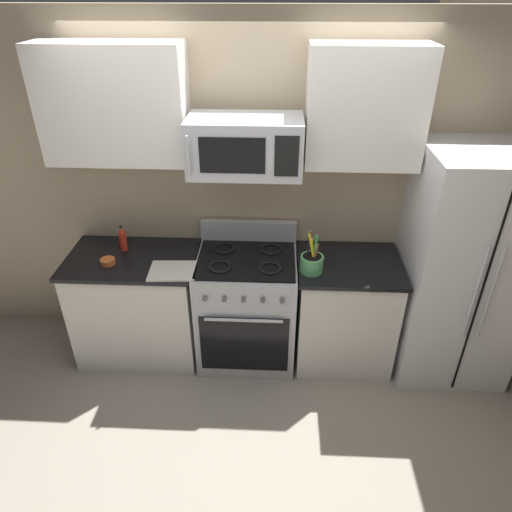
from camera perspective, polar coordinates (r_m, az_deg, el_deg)
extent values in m
plane|color=gray|center=(3.56, -1.83, -19.45)|extent=(16.00, 16.00, 0.00)
cube|color=tan|center=(3.67, -0.86, 7.92)|extent=(8.00, 0.10, 2.60)
cube|color=silver|center=(3.92, -14.21, -6.04)|extent=(0.95, 0.61, 0.88)
cube|color=black|center=(3.67, -15.11, -0.37)|extent=(0.99, 0.65, 0.03)
cube|color=#B2B5BA|center=(3.76, -1.12, -6.43)|extent=(0.76, 0.65, 0.91)
cube|color=black|center=(3.57, -1.45, -10.83)|extent=(0.67, 0.01, 0.51)
cylinder|color=#B2B5BA|center=(3.38, -1.54, -7.92)|extent=(0.57, 0.02, 0.02)
cube|color=black|center=(3.50, -1.20, -0.43)|extent=(0.73, 0.59, 0.02)
cube|color=#B2B5BA|center=(3.71, -0.92, 3.05)|extent=(0.76, 0.06, 0.18)
torus|color=black|center=(3.39, -4.43, -1.33)|extent=(0.17, 0.17, 0.02)
torus|color=black|center=(3.37, 1.74, -1.50)|extent=(0.17, 0.17, 0.02)
torus|color=black|center=(3.62, -3.95, 1.00)|extent=(0.17, 0.17, 0.02)
torus|color=black|center=(3.60, 1.83, 0.87)|extent=(0.17, 0.17, 0.02)
cylinder|color=#4C4C51|center=(3.32, -6.30, -5.23)|extent=(0.04, 0.02, 0.04)
cylinder|color=#4C4C51|center=(3.30, -3.94, -5.32)|extent=(0.04, 0.02, 0.04)
cylinder|color=#4C4C51|center=(3.29, -1.56, -5.39)|extent=(0.04, 0.02, 0.04)
cylinder|color=#4C4C51|center=(3.28, 0.83, -5.46)|extent=(0.04, 0.02, 0.04)
cylinder|color=#4C4C51|center=(3.28, 3.23, -5.52)|extent=(0.04, 0.02, 0.04)
cube|color=silver|center=(3.81, 10.76, -6.83)|extent=(0.74, 0.61, 0.88)
cube|color=black|center=(3.55, 11.47, -1.04)|extent=(0.78, 0.65, 0.03)
cube|color=silver|center=(3.75, 23.99, -1.34)|extent=(0.82, 0.72, 1.80)
cube|color=black|center=(3.47, 25.82, -4.58)|extent=(0.01, 0.01, 1.71)
cylinder|color=#B2B5BA|center=(3.41, 25.37, -4.22)|extent=(0.02, 0.02, 0.72)
cylinder|color=#B2B5BA|center=(3.45, 26.90, -4.21)|extent=(0.02, 0.02, 0.72)
cube|color=#B2B5BA|center=(3.16, -1.34, 13.41)|extent=(0.76, 0.40, 0.37)
cube|color=black|center=(2.97, -2.95, 12.21)|extent=(0.42, 0.01, 0.23)
cube|color=black|center=(2.96, 3.78, 12.10)|extent=(0.15, 0.01, 0.26)
cylinder|color=#B2B5BA|center=(2.99, -8.33, 12.01)|extent=(0.02, 0.02, 0.26)
cube|color=silver|center=(3.41, -17.04, 17.39)|extent=(0.98, 0.34, 0.78)
cube|color=silver|center=(3.28, 13.28, 17.37)|extent=(0.77, 0.34, 0.78)
cylinder|color=#59AD66|center=(3.37, 6.85, -0.95)|extent=(0.17, 0.17, 0.13)
cylinder|color=black|center=(3.36, 6.86, -0.80)|extent=(0.14, 0.14, 0.11)
cylinder|color=green|center=(3.31, 7.20, 0.67)|extent=(0.03, 0.10, 0.29)
cylinder|color=olive|center=(3.33, 7.31, 0.15)|extent=(0.03, 0.08, 0.22)
cylinder|color=yellow|center=(3.31, 6.95, 0.56)|extent=(0.08, 0.04, 0.28)
cylinder|color=olive|center=(3.33, 6.44, 0.83)|extent=(0.03, 0.04, 0.29)
cylinder|color=black|center=(3.32, 6.42, 0.65)|extent=(0.02, 0.04, 0.28)
cylinder|color=yellow|center=(3.32, 6.98, 0.31)|extent=(0.04, 0.04, 0.25)
cube|color=silver|center=(3.42, -10.17, -1.82)|extent=(0.35, 0.28, 0.02)
cylinder|color=red|center=(3.75, -16.01, 1.76)|extent=(0.06, 0.06, 0.15)
cone|color=red|center=(3.70, -16.22, 3.07)|extent=(0.05, 0.05, 0.04)
cylinder|color=black|center=(3.69, -16.29, 3.46)|extent=(0.02, 0.02, 0.01)
cylinder|color=#D1662D|center=(3.62, -17.75, -0.64)|extent=(0.11, 0.11, 0.04)
torus|color=#D1662D|center=(3.61, -17.80, -0.39)|extent=(0.11, 0.11, 0.01)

